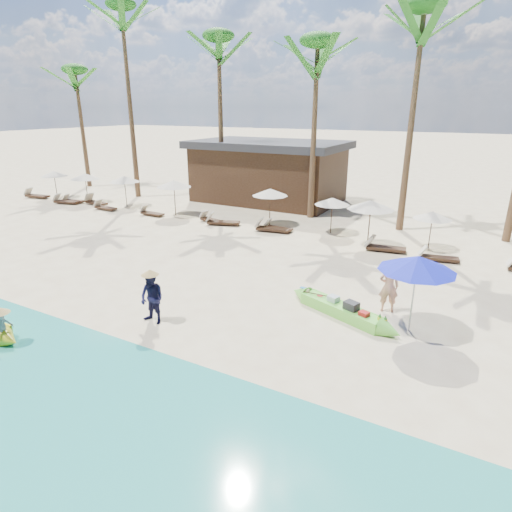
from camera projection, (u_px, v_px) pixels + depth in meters
The scene contains 34 objects.
ground at pixel (242, 325), 13.62m from camera, with size 240.00×240.00×0.00m, color beige.
wet_sand_strip at pixel (128, 420), 9.48m from camera, with size 240.00×4.50×0.01m, color tan.
green_canoe at pixel (341, 310), 14.18m from camera, with size 4.73×2.03×0.63m.
tourist at pixel (389, 287), 14.27m from camera, with size 0.65×0.43×1.79m, color tan.
vendor_green at pixel (152, 298), 13.51m from camera, with size 0.83×0.65×1.71m, color #141335.
vendor_yellow at pixel (2, 325), 12.28m from camera, with size 0.59×0.34×0.91m, color gray.
blue_umbrella at pixel (417, 264), 12.57m from camera, with size 2.28×2.28×2.45m.
resort_parasol_0 at pixel (54, 174), 32.14m from camera, with size 1.97×1.97×2.03m.
lounger_0_left at pixel (36, 195), 32.57m from camera, with size 2.06×0.92×0.68m.
lounger_0_right at pixel (65, 201), 30.59m from camera, with size 1.93×1.00×0.63m.
resort_parasol_1 at pixel (85, 176), 30.42m from camera, with size 2.05×2.05×2.11m.
lounger_1_left at pixel (73, 200), 31.00m from camera, with size 1.70×0.86×0.55m.
lounger_1_right at pixel (95, 202), 30.29m from camera, with size 2.03×0.87×0.67m.
resort_parasol_2 at pixel (124, 179), 29.24m from camera, with size 2.06×2.06×2.12m.
lounger_2_left at pixel (104, 207), 28.83m from camera, with size 1.78×0.63×0.60m.
resort_parasol_3 at pixel (174, 184), 26.74m from camera, with size 2.19×2.19×2.26m.
lounger_3_left at pixel (151, 213), 27.31m from camera, with size 1.70×0.56×0.57m.
lounger_3_right at pixel (210, 219), 25.75m from camera, with size 1.74×0.89×0.57m.
resort_parasol_4 at pixel (270, 192), 24.61m from camera, with size 2.08×2.08×2.14m.
lounger_4_left at pixel (221, 221), 25.10m from camera, with size 2.05×1.21×0.67m.
lounger_4_right at pixel (271, 228), 23.75m from camera, with size 2.04×0.92×0.67m.
resort_parasol_5 at pixel (332, 201), 22.98m from camera, with size 1.91×1.91×1.97m.
lounger_5_left at pixel (277, 227), 23.98m from camera, with size 1.67×0.55×0.56m.
resort_parasol_6 at pixel (371, 205), 20.62m from camera, with size 2.27×2.27×2.34m.
lounger_6_left at pixel (384, 246), 20.64m from camera, with size 1.82×0.71×0.61m.
lounger_6_right at pixel (383, 247), 20.52m from camera, with size 1.99×0.89×0.65m.
resort_parasol_7 at pixel (433, 215), 20.36m from camera, with size 1.82×1.82×1.88m.
lounger_7_left at pixel (436, 257), 19.24m from camera, with size 1.82×0.88×0.59m.
palm_0 at pixel (77, 87), 34.92m from camera, with size 2.08×2.08×9.90m.
palm_1 at pixel (124, 42), 29.67m from camera, with size 2.08×2.08×13.60m.
palm_2 at pixel (219, 65), 27.82m from camera, with size 2.08×2.08×11.33m.
palm_3 at pixel (317, 69), 24.14m from camera, with size 2.08×2.08×10.52m.
palm_4 at pixel (420, 45), 21.15m from camera, with size 2.08×2.08×11.70m.
pavilion_west at pixel (268, 171), 31.02m from camera, with size 10.80×6.60×4.30m.
Camera 1 is at (6.22, -10.43, 6.57)m, focal length 30.00 mm.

